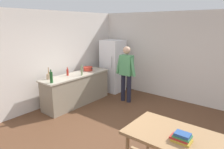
{
  "coord_description": "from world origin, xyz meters",
  "views": [
    {
      "loc": [
        2.32,
        -2.95,
        2.35
      ],
      "look_at": [
        -0.79,
        0.96,
        1.06
      ],
      "focal_mm": 31.87,
      "sensor_mm": 36.0,
      "label": 1
    }
  ],
  "objects_px": {
    "refrigerator": "(113,66)",
    "cooking_pot": "(88,69)",
    "dining_table": "(174,139)",
    "bottle_vinegar_tall": "(82,71)",
    "person": "(126,70)",
    "bottle_sauce_red": "(68,72)",
    "utensil_jar": "(49,76)",
    "bottle_wine_green": "(51,77)",
    "book_stack": "(182,138)"
  },
  "relations": [
    {
      "from": "book_stack",
      "to": "bottle_sauce_red",
      "type": "bearing_deg",
      "value": 164.94
    },
    {
      "from": "refrigerator",
      "to": "bottle_wine_green",
      "type": "relative_size",
      "value": 5.29
    },
    {
      "from": "dining_table",
      "to": "bottle_wine_green",
      "type": "height_order",
      "value": "bottle_wine_green"
    },
    {
      "from": "utensil_jar",
      "to": "bottle_vinegar_tall",
      "type": "height_order",
      "value": "same"
    },
    {
      "from": "cooking_pot",
      "to": "bottle_sauce_red",
      "type": "height_order",
      "value": "bottle_sauce_red"
    },
    {
      "from": "refrigerator",
      "to": "dining_table",
      "type": "xyz_separation_m",
      "value": [
        3.3,
        -2.7,
        -0.23
      ]
    },
    {
      "from": "refrigerator",
      "to": "cooking_pot",
      "type": "relative_size",
      "value": 4.5
    },
    {
      "from": "person",
      "to": "book_stack",
      "type": "xyz_separation_m",
      "value": [
        2.5,
        -2.26,
        -0.17
      ]
    },
    {
      "from": "utensil_jar",
      "to": "bottle_vinegar_tall",
      "type": "relative_size",
      "value": 1.0
    },
    {
      "from": "person",
      "to": "bottle_wine_green",
      "type": "distance_m",
      "value": 2.19
    },
    {
      "from": "cooking_pot",
      "to": "dining_table",
      "type": "bearing_deg",
      "value": -25.59
    },
    {
      "from": "utensil_jar",
      "to": "book_stack",
      "type": "bearing_deg",
      "value": -6.47
    },
    {
      "from": "bottle_sauce_red",
      "to": "dining_table",
      "type": "bearing_deg",
      "value": -13.85
    },
    {
      "from": "cooking_pot",
      "to": "utensil_jar",
      "type": "relative_size",
      "value": 1.25
    },
    {
      "from": "utensil_jar",
      "to": "book_stack",
      "type": "distance_m",
      "value": 3.78
    },
    {
      "from": "book_stack",
      "to": "bottle_vinegar_tall",
      "type": "bearing_deg",
      "value": 159.5
    },
    {
      "from": "refrigerator",
      "to": "book_stack",
      "type": "relative_size",
      "value": 6.32
    },
    {
      "from": "cooking_pot",
      "to": "bottle_vinegar_tall",
      "type": "height_order",
      "value": "bottle_vinegar_tall"
    },
    {
      "from": "utensil_jar",
      "to": "bottle_wine_green",
      "type": "bearing_deg",
      "value": -24.08
    },
    {
      "from": "person",
      "to": "bottle_vinegar_tall",
      "type": "height_order",
      "value": "person"
    },
    {
      "from": "dining_table",
      "to": "bottle_vinegar_tall",
      "type": "relative_size",
      "value": 4.37
    },
    {
      "from": "bottle_vinegar_tall",
      "to": "bottle_sauce_red",
      "type": "xyz_separation_m",
      "value": [
        -0.3,
        -0.27,
        -0.04
      ]
    },
    {
      "from": "person",
      "to": "bottle_sauce_red",
      "type": "xyz_separation_m",
      "value": [
        -1.15,
        -1.28,
        0.02
      ]
    },
    {
      "from": "person",
      "to": "dining_table",
      "type": "relative_size",
      "value": 1.21
    },
    {
      "from": "person",
      "to": "bottle_sauce_red",
      "type": "distance_m",
      "value": 1.72
    },
    {
      "from": "utensil_jar",
      "to": "dining_table",
      "type": "bearing_deg",
      "value": -4.87
    },
    {
      "from": "person",
      "to": "cooking_pot",
      "type": "relative_size",
      "value": 4.25
    },
    {
      "from": "book_stack",
      "to": "cooking_pot",
      "type": "bearing_deg",
      "value": 153.8
    },
    {
      "from": "dining_table",
      "to": "bottle_sauce_red",
      "type": "xyz_separation_m",
      "value": [
        -3.5,
        0.86,
        0.32
      ]
    },
    {
      "from": "dining_table",
      "to": "book_stack",
      "type": "distance_m",
      "value": 0.23
    },
    {
      "from": "bottle_sauce_red",
      "to": "book_stack",
      "type": "xyz_separation_m",
      "value": [
        3.65,
        -0.98,
        -0.19
      ]
    },
    {
      "from": "utensil_jar",
      "to": "book_stack",
      "type": "relative_size",
      "value": 1.12
    },
    {
      "from": "dining_table",
      "to": "cooking_pot",
      "type": "relative_size",
      "value": 3.5
    },
    {
      "from": "person",
      "to": "bottle_vinegar_tall",
      "type": "distance_m",
      "value": 1.32
    },
    {
      "from": "dining_table",
      "to": "bottle_sauce_red",
      "type": "height_order",
      "value": "bottle_sauce_red"
    },
    {
      "from": "bottle_wine_green",
      "to": "bottle_vinegar_tall",
      "type": "bearing_deg",
      "value": 87.04
    },
    {
      "from": "bottle_vinegar_tall",
      "to": "book_stack",
      "type": "distance_m",
      "value": 3.58
    },
    {
      "from": "dining_table",
      "to": "person",
      "type": "bearing_deg",
      "value": 137.59
    },
    {
      "from": "person",
      "to": "bottle_vinegar_tall",
      "type": "relative_size",
      "value": 5.31
    },
    {
      "from": "dining_table",
      "to": "utensil_jar",
      "type": "distance_m",
      "value": 3.63
    },
    {
      "from": "bottle_wine_green",
      "to": "book_stack",
      "type": "bearing_deg",
      "value": -4.48
    },
    {
      "from": "bottle_sauce_red",
      "to": "refrigerator",
      "type": "bearing_deg",
      "value": 83.83
    },
    {
      "from": "utensil_jar",
      "to": "bottle_sauce_red",
      "type": "height_order",
      "value": "utensil_jar"
    },
    {
      "from": "bottle_vinegar_tall",
      "to": "dining_table",
      "type": "bearing_deg",
      "value": -19.49
    },
    {
      "from": "person",
      "to": "cooking_pot",
      "type": "distance_m",
      "value": 1.23
    },
    {
      "from": "person",
      "to": "bottle_vinegar_tall",
      "type": "bearing_deg",
      "value": -129.83
    },
    {
      "from": "dining_table",
      "to": "utensil_jar",
      "type": "xyz_separation_m",
      "value": [
        -3.6,
        0.31,
        0.31
      ]
    },
    {
      "from": "refrigerator",
      "to": "book_stack",
      "type": "height_order",
      "value": "refrigerator"
    },
    {
      "from": "refrigerator",
      "to": "bottle_sauce_red",
      "type": "relative_size",
      "value": 7.5
    },
    {
      "from": "dining_table",
      "to": "bottle_sauce_red",
      "type": "distance_m",
      "value": 3.62
    }
  ]
}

